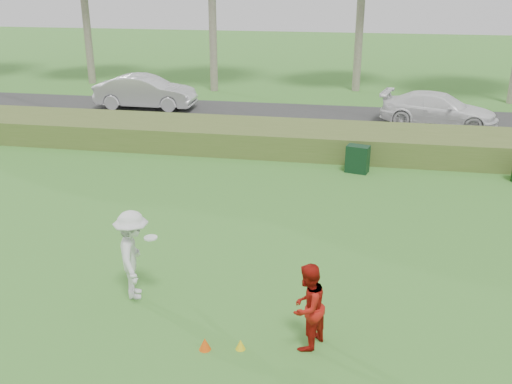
% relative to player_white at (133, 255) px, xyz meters
% --- Properties ---
extents(ground, '(120.00, 120.00, 0.00)m').
position_rel_player_white_xyz_m(ground, '(1.96, -0.95, -0.94)').
color(ground, '#327727').
rests_on(ground, ground).
extents(reed_strip, '(80.00, 3.00, 0.90)m').
position_rel_player_white_xyz_m(reed_strip, '(1.96, 11.05, -0.49)').
color(reed_strip, '#4B6227').
rests_on(reed_strip, ground).
extents(park_road, '(80.00, 6.00, 0.06)m').
position_rel_player_white_xyz_m(park_road, '(1.96, 16.05, -0.91)').
color(park_road, '#2D2D2D').
rests_on(park_road, ground).
extents(player_white, '(1.06, 1.38, 1.88)m').
position_rel_player_white_xyz_m(player_white, '(0.00, 0.00, 0.00)').
color(player_white, silver).
rests_on(player_white, ground).
extents(player_red, '(0.89, 0.97, 1.62)m').
position_rel_player_white_xyz_m(player_red, '(3.65, -1.07, -0.13)').
color(player_red, '#A5150E').
rests_on(player_red, ground).
extents(cone_orange, '(0.21, 0.21, 0.24)m').
position_rel_player_white_xyz_m(cone_orange, '(1.89, -1.51, -0.82)').
color(cone_orange, '#F7530D').
rests_on(cone_orange, ground).
extents(cone_yellow, '(0.18, 0.18, 0.20)m').
position_rel_player_white_xyz_m(cone_yellow, '(2.51, -1.38, -0.84)').
color(cone_yellow, yellow).
rests_on(cone_yellow, ground).
extents(utility_cabinet, '(0.83, 0.63, 0.92)m').
position_rel_player_white_xyz_m(utility_cabinet, '(4.34, 8.89, -0.48)').
color(utility_cabinet, black).
rests_on(utility_cabinet, ground).
extents(car_mid, '(4.91, 1.81, 1.61)m').
position_rel_player_white_xyz_m(car_mid, '(-6.14, 16.75, -0.08)').
color(car_mid, silver).
rests_on(car_mid, park_road).
extents(car_right, '(5.25, 3.08, 1.43)m').
position_rel_player_white_xyz_m(car_right, '(7.66, 15.72, -0.17)').
color(car_right, white).
rests_on(car_right, park_road).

